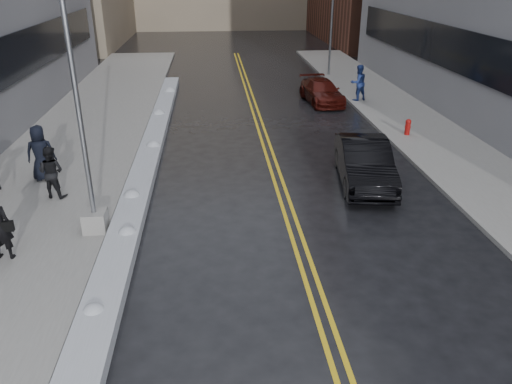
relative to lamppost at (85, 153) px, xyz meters
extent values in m
plane|color=black|center=(3.30, -2.00, -2.53)|extent=(160.00, 160.00, 0.00)
cube|color=gray|center=(-2.45, 8.00, -2.46)|extent=(5.50, 50.00, 0.15)
cube|color=gray|center=(13.30, 8.00, -2.46)|extent=(4.00, 50.00, 0.15)
cube|color=gold|center=(5.65, 8.00, -2.53)|extent=(0.12, 50.00, 0.01)
cube|color=gold|center=(5.95, 8.00, -2.53)|extent=(0.12, 50.00, 0.01)
cube|color=#B8BAC1|center=(0.85, 6.00, -2.36)|extent=(0.90, 30.00, 0.34)
cube|color=gray|center=(0.00, 0.00, -2.08)|extent=(0.65, 0.65, 0.60)
cylinder|color=gray|center=(0.00, 0.00, 1.72)|extent=(0.14, 0.14, 7.00)
cylinder|color=maroon|center=(12.30, 8.00, -2.08)|extent=(0.24, 0.24, 0.60)
sphere|color=maroon|center=(12.30, 8.00, -1.78)|extent=(0.26, 0.26, 0.26)
cylinder|color=maroon|center=(12.30, 8.00, -2.03)|extent=(0.25, 0.10, 0.10)
cylinder|color=gray|center=(11.80, 22.00, 0.12)|extent=(0.14, 0.14, 5.00)
imported|color=black|center=(-1.84, 2.52, -1.51)|extent=(1.00, 0.86, 1.75)
imported|color=black|center=(-2.61, 4.08, -1.38)|extent=(1.06, 0.77, 2.00)
imported|color=navy|center=(11.78, 14.51, -1.38)|extent=(1.15, 1.00, 2.00)
imported|color=black|center=(8.82, 3.06, -1.74)|extent=(2.28, 4.97, 1.58)
imported|color=#3C0D09|center=(9.74, 14.73, -1.89)|extent=(2.19, 4.56, 1.28)
camera|label=1|loc=(3.50, -13.12, 4.63)|focal=35.00mm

